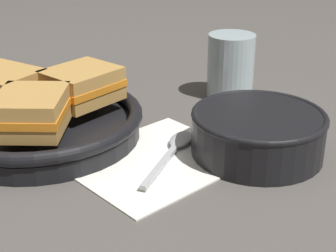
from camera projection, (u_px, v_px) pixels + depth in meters
The scene contains 9 objects.
ground_plane at pixel (175, 142), 0.70m from camera, with size 4.00×4.00×0.00m, color #56514C.
napkin at pixel (155, 159), 0.65m from camera, with size 0.20×0.17×0.00m.
soup_bowl at pixel (258, 131), 0.65m from camera, with size 0.17×0.17×0.06m.
spoon at pixel (176, 146), 0.67m from camera, with size 0.15×0.09×0.01m.
skillet at pixel (43, 124), 0.70m from camera, with size 0.27×0.27×0.04m.
sandwich_near_left at pixel (4, 87), 0.71m from camera, with size 0.11×0.12×0.05m.
sandwich_near_right at pixel (31, 111), 0.63m from camera, with size 0.13×0.13×0.05m.
sandwich_far_left at pixel (82, 85), 0.71m from camera, with size 0.11×0.09×0.05m.
drinking_glass at pixel (231, 66), 0.83m from camera, with size 0.08×0.08×0.10m.
Camera 1 is at (-0.43, -0.45, 0.30)m, focal length 55.00 mm.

